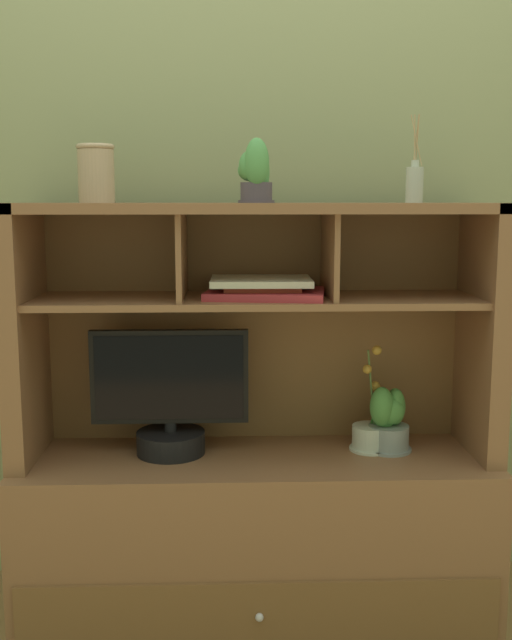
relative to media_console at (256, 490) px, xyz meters
The scene contains 10 objects.
floor_plane 0.40m from the media_console, 90.00° to the right, with size 6.00×6.00×0.02m, color #977448.
back_wall 1.05m from the media_console, 90.00° to the left, with size 6.00×0.02×2.80m, color #909B6C.
media_console is the anchor object (origin of this frame).
tv_monitor 0.38m from the media_console, behind, with size 0.48×0.21×0.38m.
potted_orchid 0.40m from the media_console, ahead, with size 0.13×0.13×0.33m.
potted_fern 0.46m from the media_console, ahead, with size 0.14×0.14×0.21m.
magazine_stack_left 0.63m from the media_console, 26.43° to the right, with size 0.37×0.29×0.06m.
diffuser_bottle 1.05m from the media_console, ahead, with size 0.05×0.05×0.25m.
potted_succulent 0.97m from the media_console, 90.61° to the right, with size 0.11×0.11×0.18m.
ceramic_vase 1.07m from the media_console, behind, with size 0.11×0.11×0.17m.
Camera 1 is at (-0.08, -2.19, 1.28)m, focal length 41.86 mm.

